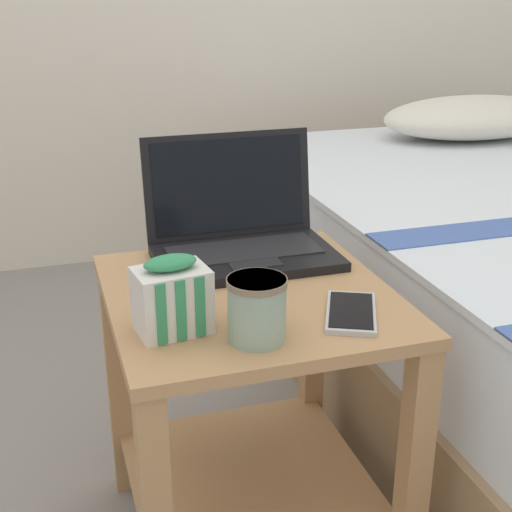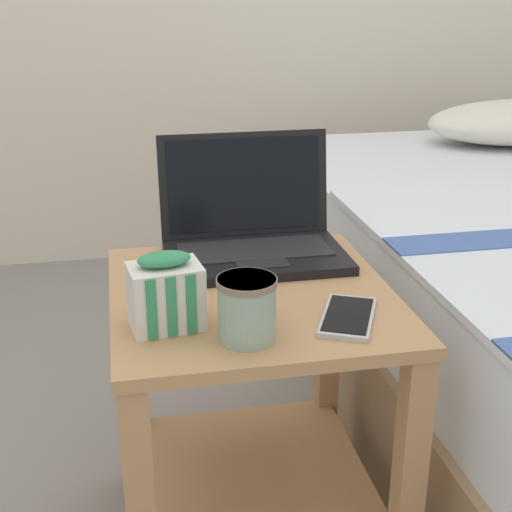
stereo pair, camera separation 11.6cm
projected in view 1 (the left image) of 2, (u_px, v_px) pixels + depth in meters
The scene contains 5 objects.
bedside_table at pixel (250, 389), 1.30m from camera, with size 0.48×0.51×0.53m.
laptop at pixel (240, 233), 1.37m from camera, with size 0.34×0.25×0.22m.
mug_front_left at pixel (257, 305), 1.05m from camera, with size 0.09×0.13×0.10m.
snack_bag at pixel (172, 297), 1.07m from camera, with size 0.12×0.09×0.12m.
cell_phone at pixel (351, 312), 1.14m from camera, with size 0.13×0.17×0.01m.
Camera 1 is at (-0.33, -1.07, 1.03)m, focal length 50.00 mm.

